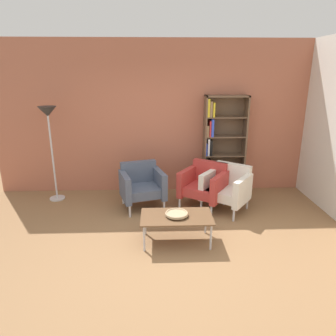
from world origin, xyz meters
The scene contains 9 objects.
ground_plane centered at (0.00, 0.00, 0.00)m, with size 8.32×8.32×0.00m, color olive.
brick_back_panel centered at (0.00, 2.46, 1.45)m, with size 6.40×0.12×2.90m, color #B2664C.
bookshelf_tall centered at (1.13, 2.25, 0.96)m, with size 0.80×0.30×1.90m.
coffee_table_low centered at (0.17, 0.35, 0.37)m, with size 1.00×0.56×0.40m.
decorative_bowl centered at (0.17, 0.35, 0.43)m, with size 0.32×0.32×0.05m.
armchair_near_window centered at (-0.37, 1.58, 0.41)m, with size 0.87×0.83×0.78m.
armchair_by_bookshelf centered at (0.74, 1.56, 0.41)m, with size 0.94×0.93×0.78m.
armchair_spare_guest centered at (1.11, 1.41, 0.41)m, with size 0.95×0.94×0.78m.
floor_lamp_torchiere centered at (-2.00, 1.98, 1.45)m, with size 0.32×0.32×1.74m.
Camera 1 is at (-0.10, -3.57, 2.35)m, focal length 33.27 mm.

